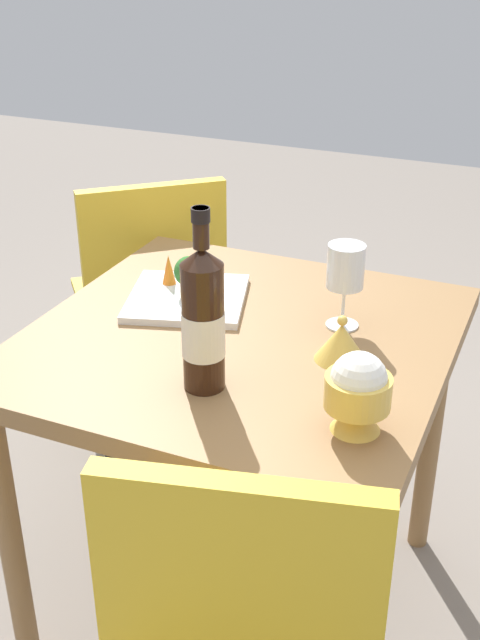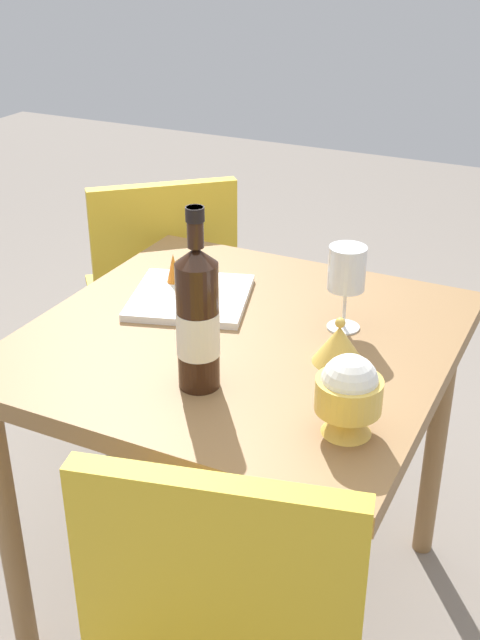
{
  "view_description": "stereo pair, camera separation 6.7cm",
  "coord_description": "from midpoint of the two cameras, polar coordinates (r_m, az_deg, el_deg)",
  "views": [
    {
      "loc": [
        0.57,
        -1.32,
        1.49
      ],
      "look_at": [
        0.0,
        0.0,
        0.75
      ],
      "focal_mm": 44.87,
      "sensor_mm": 36.0,
      "label": 1
    },
    {
      "loc": [
        0.63,
        -1.29,
        1.49
      ],
      "look_at": [
        0.0,
        0.0,
        0.75
      ],
      "focal_mm": 44.87,
      "sensor_mm": 36.0,
      "label": 2
    }
  ],
  "objects": [
    {
      "name": "rice_bowl_lid",
      "position": [
        1.52,
        5.98,
        -1.57
      ],
      "size": [
        0.1,
        0.1,
        0.09
      ],
      "color": "gold",
      "rests_on": "dining_table"
    },
    {
      "name": "rice_bowl",
      "position": [
        1.3,
        6.96,
        -5.06
      ],
      "size": [
        0.11,
        0.11,
        0.14
      ],
      "color": "gold",
      "rests_on": "dining_table"
    },
    {
      "name": "broccoli_floret",
      "position": [
        1.75,
        -4.72,
        3.4
      ],
      "size": [
        0.07,
        0.07,
        0.09
      ],
      "color": "#729E4C",
      "rests_on": "serving_plate"
    },
    {
      "name": "wine_glass",
      "position": [
        1.61,
        6.37,
        3.66
      ],
      "size": [
        0.08,
        0.08,
        0.18
      ],
      "color": "white",
      "rests_on": "dining_table"
    },
    {
      "name": "chair_near_window",
      "position": [
        2.32,
        -7.17,
        2.49
      ],
      "size": [
        0.56,
        0.56,
        0.85
      ],
      "rotation": [
        0.0,
        0.0,
        0.72
      ],
      "color": "gold",
      "rests_on": "ground_plane"
    },
    {
      "name": "carrot_garnish_left",
      "position": [
        1.8,
        -6.16,
        3.6
      ],
      "size": [
        0.03,
        0.03,
        0.07
      ],
      "color": "orange",
      "rests_on": "serving_plate"
    },
    {
      "name": "ground_plane",
      "position": [
        2.07,
        -0.98,
        -18.98
      ],
      "size": [
        8.0,
        8.0,
        0.0
      ],
      "primitive_type": "plane",
      "color": "gray"
    },
    {
      "name": "wine_bottle",
      "position": [
        1.39,
        -4.03,
        0.0
      ],
      "size": [
        0.08,
        0.08,
        0.34
      ],
      "color": "black",
      "rests_on": "dining_table"
    },
    {
      "name": "serving_plate",
      "position": [
        1.76,
        -4.87,
        1.55
      ],
      "size": [
        0.31,
        0.31,
        0.02
      ],
      "rotation": [
        0.0,
        0.0,
        0.3
      ],
      "color": "white",
      "rests_on": "dining_table"
    },
    {
      "name": "dining_table",
      "position": [
        1.67,
        -1.14,
        -3.72
      ],
      "size": [
        0.83,
        0.83,
        0.72
      ],
      "color": "olive",
      "rests_on": "ground_plane"
    },
    {
      "name": "carrot_garnish_right",
      "position": [
        1.68,
        -3.68,
        1.8
      ],
      "size": [
        0.04,
        0.04,
        0.06
      ],
      "color": "orange",
      "rests_on": "serving_plate"
    }
  ]
}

